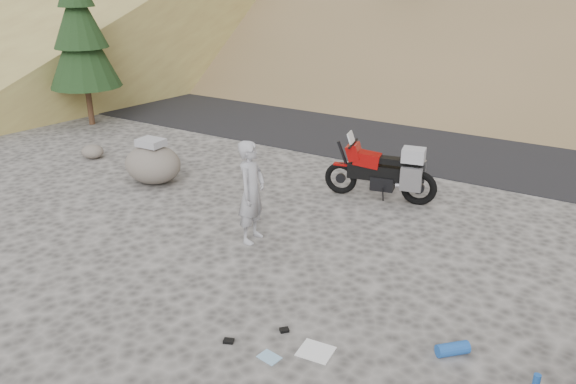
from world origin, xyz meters
name	(u,v)px	position (x,y,z in m)	size (l,w,h in m)	color
ground	(327,275)	(0.00, 0.00, 0.00)	(140.00, 140.00, 0.00)	#3F3D3A
road	(469,141)	(0.00, 9.00, 0.00)	(120.00, 7.00, 0.05)	black
conifer_verge	(80,33)	(-11.00, 4.50, 2.89)	(2.20, 2.20, 5.04)	#372414
motorcycle	(385,172)	(-0.46, 3.55, 0.63)	(2.48, 1.00, 1.49)	black
man	(253,239)	(-1.82, 0.43, 0.00)	(0.71, 0.47, 1.95)	#9B9BA0
boulder	(153,163)	(-5.55, 1.69, 0.47)	(1.58, 1.42, 1.08)	#56504A
small_rock	(93,152)	(-8.23, 2.16, 0.18)	(0.73, 0.69, 0.36)	#56504A
gear_white_cloth	(316,351)	(0.80, -1.86, 0.01)	(0.45, 0.40, 0.01)	white
gear_blue_mat	(453,349)	(2.38, -0.96, 0.09)	(0.18, 0.18, 0.45)	#1C50A8
gear_bottle	(536,383)	(3.45, -1.13, 0.12)	(0.09, 0.09, 0.25)	#1C50A8
gear_glove_a	(229,341)	(-0.33, -2.31, 0.02)	(0.14, 0.10, 0.04)	black
gear_glove_b	(284,330)	(0.20, -1.70, 0.02)	(0.13, 0.10, 0.04)	black
gear_blue_cloth	(269,357)	(0.33, -2.29, 0.01)	(0.29, 0.21, 0.01)	#86B1D0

